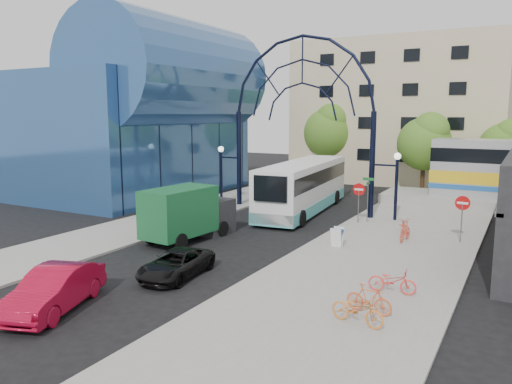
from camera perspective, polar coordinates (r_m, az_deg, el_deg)
The scene contains 22 objects.
ground at distance 23.53m, azimuth -9.01°, elevation -8.07°, with size 120.00×120.00×0.00m, color black.
sidewalk_east at distance 23.48m, azimuth 13.15°, elevation -8.08°, with size 8.00×56.00×0.12m, color gray.
plaza_west at distance 32.01m, azimuth -11.62°, elevation -3.48°, with size 5.00×50.00×0.12m, color gray.
gateway_arch at distance 34.66m, azimuth 5.28°, elevation 11.74°, with size 13.64×0.44×12.10m.
stop_sign at distance 31.43m, azimuth 11.67°, elevation -0.12°, with size 0.80×0.07×2.50m.
do_not_enter_sign at distance 28.26m, azimuth 22.51°, elevation -1.66°, with size 0.76×0.07×2.48m.
street_name_sign at distance 31.87m, azimuth 12.69°, elevation 0.22°, with size 0.70×0.70×2.80m.
sandwich_board at distance 25.81m, azimuth 9.27°, elevation -4.84°, with size 0.55×0.61×0.99m.
transit_hall at distance 43.86m, azimuth -13.04°, elevation 8.52°, with size 16.50×18.00×14.50m.
apartment_block at distance 53.99m, azimuth 16.35°, elevation 8.74°, with size 20.00×12.10×14.00m.
tree_north_a at distance 44.36m, azimuth 18.83°, elevation 5.57°, with size 4.48×4.48×7.00m.
tree_north_b at distance 50.86m, azimuth 8.47°, elevation 7.06°, with size 5.12×5.12×8.00m.
tree_north_c at distance 45.71m, azimuth 26.70°, elevation 4.77°, with size 4.16×4.16×6.50m.
city_bus at distance 35.10m, azimuth 5.47°, elevation 0.69°, with size 4.08×12.96×3.50m.
green_truck at distance 27.43m, azimuth -7.68°, elevation -2.42°, with size 2.63×6.00×2.95m.
black_suv at distance 21.52m, azimuth -9.11°, elevation -8.13°, with size 1.87×4.05×1.13m, color black.
red_sedan at distance 19.11m, azimuth -22.05°, elevation -10.28°, with size 1.61×4.61×1.52m, color #AA0A28.
bike_near_a at distance 29.59m, azimuth 16.53°, elevation -3.65°, with size 0.61×1.75×0.92m, color #D3462A.
bike_near_b at distance 27.79m, azimuth 16.66°, elevation -4.36°, with size 0.48×1.70×1.02m, color #F14830.
bike_far_a at distance 19.80m, azimuth 15.31°, elevation -9.78°, with size 0.62×1.79×0.94m, color #EF372F.
bike_far_b at distance 17.72m, azimuth 12.79°, elevation -11.85°, with size 0.46×1.64×0.99m, color #D5592A.
bike_far_c at distance 16.78m, azimuth 11.50°, elevation -13.04°, with size 0.64×1.84×0.97m, color orange.
Camera 1 is at (13.94, -17.68, 6.83)m, focal length 35.00 mm.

